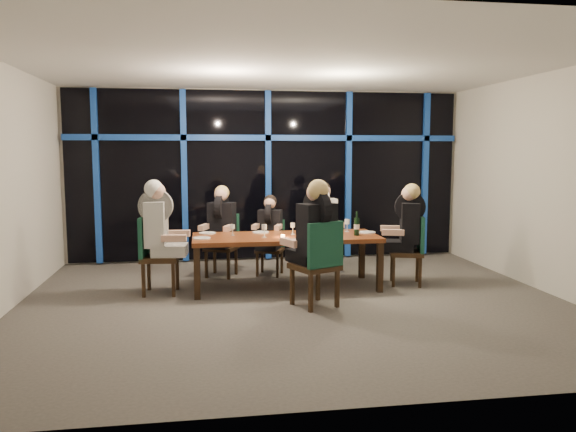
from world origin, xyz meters
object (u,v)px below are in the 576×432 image
Objects in this scene: diner_far_left at (221,218)px; wine_bottle at (357,226)px; chair_far_left at (223,241)px; diner_far_mid at (270,223)px; dining_table at (286,240)px; water_pitcher at (333,229)px; diner_end_right at (407,219)px; chair_near_mid at (319,260)px; diner_end_left at (159,220)px; chair_far_right at (323,237)px; diner_near_mid at (315,224)px; diner_far_right at (324,214)px; chair_far_mid at (271,244)px; chair_end_left at (153,251)px; chair_end_right at (412,247)px.

wine_bottle is (1.86, -1.02, -0.03)m from diner_far_left.
diner_far_mid is at bearing 14.01° from chair_far_left.
dining_table is 13.14× the size of water_pitcher.
diner_far_mid is (0.72, -0.11, 0.29)m from chair_far_left.
diner_end_right is (1.88, -0.92, 0.14)m from diner_far_mid.
diner_end_left reaches higher than chair_near_mid.
diner_far_mid is (-0.88, -0.19, 0.27)m from chair_far_right.
diner_near_mid is 5.34× the size of water_pitcher.
diner_far_right is (0.76, 0.96, 0.26)m from dining_table.
diner_near_mid is (-0.54, -1.95, 0.09)m from diner_far_right.
diner_far_right is 1.12m from wine_bottle.
diner_end_right is (2.60, -1.02, 0.42)m from chair_far_left.
dining_table is 2.66× the size of diner_end_right.
water_pitcher is at bearing -141.41° from diner_near_mid.
chair_near_mid is (0.35, -2.00, 0.13)m from chair_far_mid.
diner_far_right is 4.85× the size of water_pitcher.
diner_far_mid is at bearing -100.50° from diner_end_right.
chair_far_mid is 1.98m from chair_end_left.
diner_far_left reaches higher than chair_far_mid.
chair_end_left is 2.79m from diner_far_right.
wine_bottle is (-0.77, -0.07, -0.07)m from diner_end_right.
water_pitcher is at bearing -31.53° from diner_far_mid.
diner_end_right reaches higher than chair_far_mid.
chair_far_right is at bearing 53.96° from dining_table.
dining_table is 1.27m from diner_far_left.
chair_end_right is 5.07× the size of water_pitcher.
dining_table is 1.07m from diner_near_mid.
chair_far_mid is 0.83× the size of diner_end_left.
diner_near_mid reaches higher than chair_end_left.
chair_far_left is 0.91× the size of chair_end_left.
diner_end_right is (2.63, -0.95, 0.04)m from diner_far_left.
diner_end_left is 2.73m from wine_bottle.
diner_end_left is at bearing -51.57° from chair_near_mid.
diner_end_left reaches higher than chair_far_mid.
diner_near_mid reaches higher than diner_far_left.
dining_table is at bearing -127.51° from chair_far_right.
chair_near_mid is 1.30× the size of diner_far_mid.
wine_bottle reaches higher than chair_end_left.
diner_end_right is at bearing -2.09° from dining_table.
chair_far_mid is 0.89× the size of diner_far_right.
diner_near_mid is at bearing -110.56° from diner_end_left.
chair_end_right reaches higher than chair_far_right.
diner_far_mid is (1.70, 0.90, 0.23)m from chair_end_left.
water_pitcher reaches higher than dining_table.
chair_far_left is 1.03× the size of diner_far_left.
diner_far_mid is at bearing 117.31° from water_pitcher.
chair_far_mid is 0.79× the size of chair_near_mid.
diner_far_right is at bearing 22.59° from chair_far_mid.
diner_near_mid reaches higher than diner_end_right.
chair_end_left is 2.32m from chair_near_mid.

